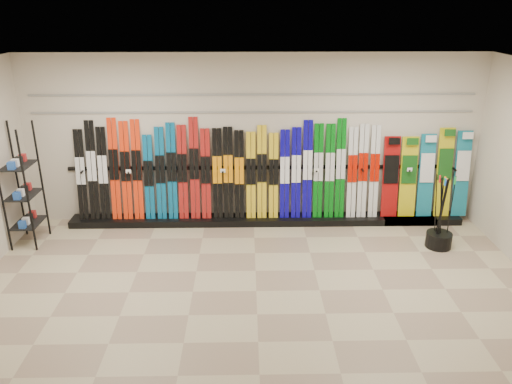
{
  "coord_description": "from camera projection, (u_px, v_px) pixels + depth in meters",
  "views": [
    {
      "loc": [
        -0.12,
        -6.0,
        3.82
      ],
      "look_at": [
        0.01,
        1.0,
        1.1
      ],
      "focal_mm": 35.0,
      "sensor_mm": 36.0,
      "label": 1
    }
  ],
  "objects": [
    {
      "name": "snowboards",
      "position": [
        426.0,
        175.0,
        8.91
      ],
      "size": [
        1.56,
        0.25,
        1.6
      ],
      "color": "#990C0C",
      "rests_on": "ski_rack_base"
    },
    {
      "name": "ski_rack_base",
      "position": [
        266.0,
        220.0,
        9.08
      ],
      "size": [
        8.0,
        0.4,
        0.12
      ],
      "primitive_type": "cube",
      "color": "black",
      "rests_on": "floor"
    },
    {
      "name": "slatwall_rail_0",
      "position": [
        253.0,
        112.0,
        8.56
      ],
      "size": [
        7.6,
        0.02,
        0.03
      ],
      "primitive_type": "cube",
      "color": "gray",
      "rests_on": "back_wall"
    },
    {
      "name": "ceiling",
      "position": [
        256.0,
        73.0,
        5.89
      ],
      "size": [
        8.0,
        8.0,
        0.0
      ],
      "primitive_type": "plane",
      "rotation": [
        3.14,
        0.0,
        0.0
      ],
      "color": "silver",
      "rests_on": "back_wall"
    },
    {
      "name": "floor",
      "position": [
        256.0,
        291.0,
        6.98
      ],
      "size": [
        8.0,
        8.0,
        0.0
      ],
      "primitive_type": "plane",
      "color": "gray",
      "rests_on": "ground"
    },
    {
      "name": "accessory_rack",
      "position": [
        22.0,
        186.0,
        8.03
      ],
      "size": [
        0.4,
        0.6,
        2.01
      ],
      "primitive_type": "cube",
      "color": "black",
      "rests_on": "floor"
    },
    {
      "name": "slatwall_rail_1",
      "position": [
        253.0,
        95.0,
        8.46
      ],
      "size": [
        7.6,
        0.02,
        0.03
      ],
      "primitive_type": "cube",
      "color": "gray",
      "rests_on": "back_wall"
    },
    {
      "name": "pole_bin",
      "position": [
        439.0,
        240.0,
        8.18
      ],
      "size": [
        0.41,
        0.41,
        0.25
      ],
      "primitive_type": "cylinder",
      "color": "black",
      "rests_on": "floor"
    },
    {
      "name": "ski_poles",
      "position": [
        441.0,
        212.0,
        8.03
      ],
      "size": [
        0.29,
        0.27,
        1.18
      ],
      "color": "black",
      "rests_on": "pole_bin"
    },
    {
      "name": "skis",
      "position": [
        228.0,
        172.0,
        8.82
      ],
      "size": [
        5.37,
        0.28,
        1.8
      ],
      "color": "black",
      "rests_on": "ski_rack_base"
    },
    {
      "name": "back_wall",
      "position": [
        253.0,
        140.0,
        8.76
      ],
      "size": [
        8.0,
        0.0,
        8.0
      ],
      "primitive_type": "plane",
      "rotation": [
        1.57,
        0.0,
        0.0
      ],
      "color": "beige",
      "rests_on": "floor"
    }
  ]
}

